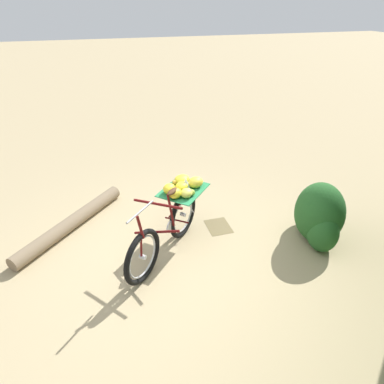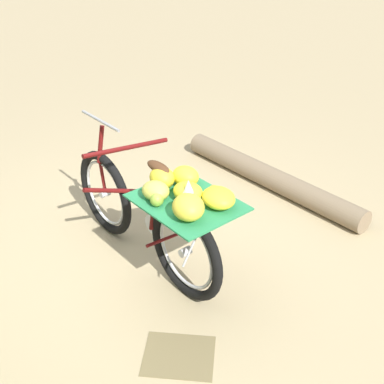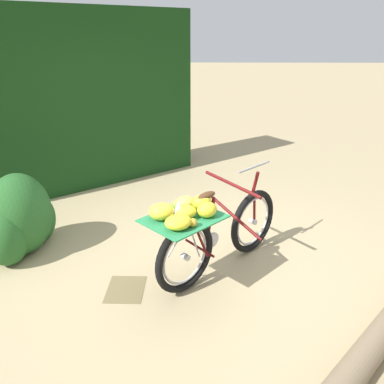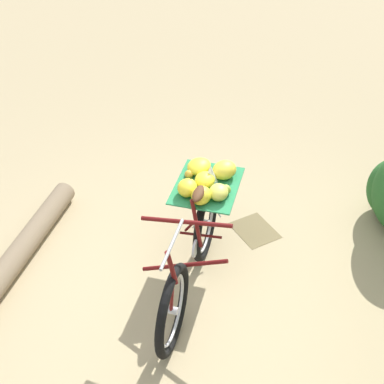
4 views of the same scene
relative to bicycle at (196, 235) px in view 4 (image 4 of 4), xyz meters
name	(u,v)px [view 4 (image 4 of 4)]	position (x,y,z in m)	size (l,w,h in m)	color
ground_plane	(224,298)	(0.32, 0.10, -0.53)	(60.00, 60.00, 0.00)	tan
bicycle	(196,235)	(0.00, 0.00, 0.00)	(1.49, 1.45, 1.03)	black
fallen_log	(13,261)	(-0.90, -1.40, -0.42)	(0.21, 0.21, 2.16)	#7F6B51
leaf_litter_patch	(255,230)	(-0.28, 0.83, -0.52)	(0.44, 0.36, 0.01)	olive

